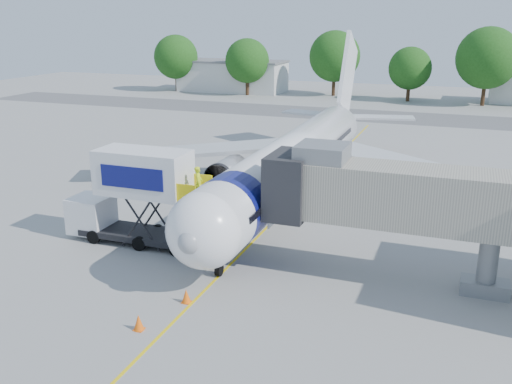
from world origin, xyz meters
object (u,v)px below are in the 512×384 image
(aircraft, at_px, (297,159))
(ground_tug, at_px, (239,330))
(catering_hiloader, at_px, (135,197))
(jet_bridge, at_px, (393,196))

(aircraft, bearing_deg, ground_tug, -80.15)
(catering_hiloader, height_order, ground_tug, catering_hiloader)
(jet_bridge, distance_m, ground_tug, 10.06)
(catering_hiloader, bearing_deg, ground_tug, -40.39)
(aircraft, distance_m, jet_bridge, 13.77)
(aircraft, height_order, catering_hiloader, aircraft)
(aircraft, relative_size, jet_bridge, 2.71)
(jet_bridge, distance_m, catering_hiloader, 14.35)
(catering_hiloader, bearing_deg, jet_bridge, 0.01)
(aircraft, height_order, ground_tug, aircraft)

